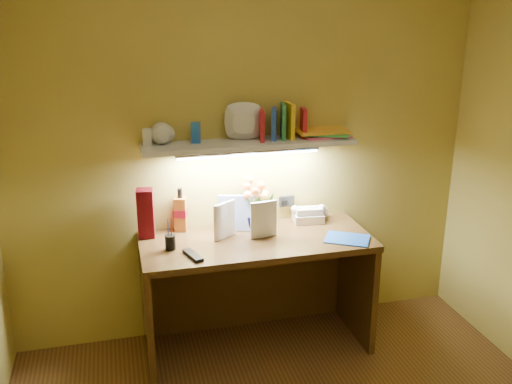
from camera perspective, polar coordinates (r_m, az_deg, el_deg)
desk at (r=3.64m, az=0.05°, el=-10.13°), size 1.40×0.60×0.75m
flower_bouquet at (r=3.60m, az=-0.03°, el=-1.17°), size 0.23×0.23×0.31m
telephone at (r=3.73m, az=5.24°, el=-2.13°), size 0.20×0.16×0.11m
desk_clock at (r=3.81m, az=6.59°, el=-2.08°), size 0.08×0.05×0.07m
whisky_bottle at (r=3.58m, az=-7.55°, el=-1.75°), size 0.09×0.09×0.28m
whisky_box at (r=3.51m, az=-10.97°, el=-2.10°), size 0.11×0.11×0.30m
pen_cup at (r=3.34m, az=-8.59°, el=-4.51°), size 0.06×0.06×0.15m
art_card at (r=3.57m, az=-2.03°, el=-2.09°), size 0.23×0.10×0.22m
tv_remote at (r=3.25m, az=-6.32°, el=-6.30°), size 0.10×0.18×0.02m
blue_folder at (r=3.50m, az=9.11°, el=-4.65°), size 0.32×0.30×0.01m
desk_book_a at (r=3.39m, az=-4.21°, el=-3.22°), size 0.16×0.10×0.23m
desk_book_b at (r=3.42m, az=-0.53°, el=-2.95°), size 0.17×0.04×0.23m
wall_shelf at (r=3.46m, az=-0.66°, el=5.49°), size 1.32×0.31×0.25m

